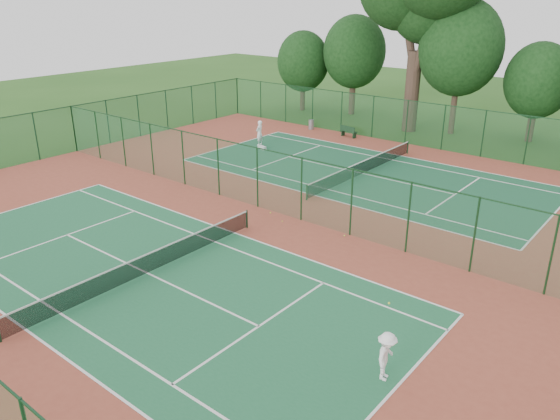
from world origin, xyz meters
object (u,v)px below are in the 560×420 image
object	(u,v)px
bench	(348,131)
kit_bag	(262,148)
player_far	(259,133)
trash_bin	(311,124)
player_near	(386,356)

from	to	relation	value
bench	kit_bag	distance (m)	8.11
player_far	bench	distance (m)	7.82
trash_bin	kit_bag	world-z (taller)	trash_bin
player_near	bench	size ratio (longest dim) A/B	1.05
bench	kit_bag	xyz separation A→B (m)	(-3.11, -7.48, -0.35)
player_near	kit_bag	bearing A→B (deg)	36.30
player_far	kit_bag	size ratio (longest dim) A/B	2.67
player_near	kit_bag	world-z (taller)	player_near
player_near	bench	world-z (taller)	player_near
bench	kit_bag	size ratio (longest dim) A/B	2.17
player_far	bench	world-z (taller)	player_far
bench	player_far	bearing A→B (deg)	-114.42
bench	kit_bag	world-z (taller)	bench
trash_bin	bench	bearing A→B (deg)	-4.73
player_near	trash_bin	size ratio (longest dim) A/B	1.97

